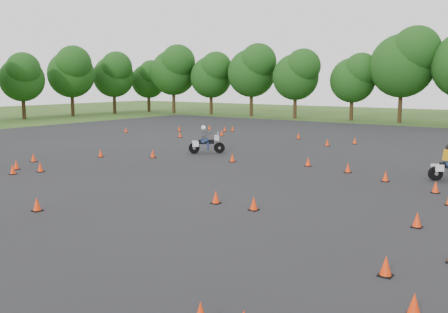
% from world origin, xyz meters
% --- Properties ---
extents(ground, '(140.00, 140.00, 0.00)m').
position_xyz_m(ground, '(0.00, 0.00, 0.00)').
color(ground, '#2D5119').
rests_on(ground, ground).
extents(asphalt_pad, '(62.00, 62.00, 0.00)m').
position_xyz_m(asphalt_pad, '(0.00, 6.00, 0.01)').
color(asphalt_pad, black).
rests_on(asphalt_pad, ground).
extents(traffic_cones, '(36.45, 33.22, 0.45)m').
position_xyz_m(traffic_cones, '(-0.23, 6.39, 0.23)').
color(traffic_cones, '#FF360A').
rests_on(traffic_cones, asphalt_pad).
extents(rider_grey, '(2.06, 1.97, 1.68)m').
position_xyz_m(rider_grey, '(-6.23, 10.96, 0.85)').
color(rider_grey, '#36373D').
rests_on(rider_grey, ground).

